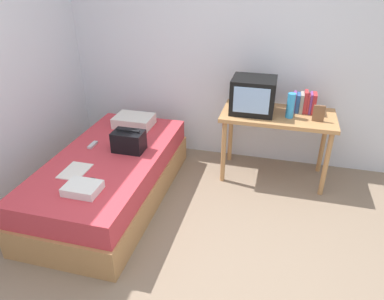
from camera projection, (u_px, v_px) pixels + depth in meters
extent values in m
plane|color=#84705B|center=(192.00, 269.00, 2.81)|extent=(8.00, 8.00, 0.00)
cube|color=silver|center=(238.00, 48.00, 3.90)|extent=(5.20, 0.10, 2.60)
cube|color=#B27F4C|center=(112.00, 186.00, 3.58)|extent=(1.00, 2.00, 0.29)
cube|color=#C63842|center=(109.00, 165.00, 3.46)|extent=(0.97, 1.94, 0.22)
cube|color=#B27F4C|center=(278.00, 115.00, 3.68)|extent=(1.16, 0.60, 0.04)
cylinder|color=#B27F4C|center=(223.00, 152.00, 3.77)|extent=(0.05, 0.05, 0.71)
cylinder|color=#B27F4C|center=(326.00, 164.00, 3.54)|extent=(0.05, 0.05, 0.71)
cylinder|color=#B27F4C|center=(230.00, 133.00, 4.18)|extent=(0.05, 0.05, 0.71)
cylinder|color=#B27F4C|center=(323.00, 143.00, 3.95)|extent=(0.05, 0.05, 0.71)
cube|color=black|center=(253.00, 95.00, 3.64)|extent=(0.44, 0.38, 0.36)
cube|color=#8CB2E0|center=(251.00, 101.00, 3.47)|extent=(0.35, 0.01, 0.26)
cylinder|color=#3399DB|center=(291.00, 106.00, 3.53)|extent=(0.08, 0.08, 0.25)
cube|color=#7A3D89|center=(294.00, 102.00, 3.69)|extent=(0.03, 0.14, 0.20)
cube|color=#2D5699|center=(298.00, 103.00, 3.68)|extent=(0.04, 0.14, 0.19)
cube|color=gray|center=(301.00, 103.00, 3.67)|extent=(0.03, 0.15, 0.20)
cube|color=#B72D33|center=(305.00, 102.00, 3.66)|extent=(0.03, 0.14, 0.23)
cube|color=#B72D33|center=(308.00, 103.00, 3.66)|extent=(0.02, 0.13, 0.20)
cube|color=#7A3D89|center=(310.00, 103.00, 3.65)|extent=(0.02, 0.14, 0.21)
cube|color=#B72D33|center=(314.00, 103.00, 3.64)|extent=(0.04, 0.15, 0.21)
cube|color=brown|center=(319.00, 113.00, 3.46)|extent=(0.11, 0.02, 0.16)
cube|color=silver|center=(134.00, 121.00, 3.99)|extent=(0.42, 0.31, 0.12)
cube|color=black|center=(129.00, 141.00, 3.44)|extent=(0.30, 0.20, 0.20)
cylinder|color=black|center=(128.00, 130.00, 3.39)|extent=(0.24, 0.02, 0.02)
cube|color=white|center=(75.00, 171.00, 3.14)|extent=(0.21, 0.29, 0.01)
cube|color=black|center=(89.00, 184.00, 2.95)|extent=(0.04, 0.16, 0.02)
cube|color=#B7B7BC|center=(93.00, 145.00, 3.57)|extent=(0.04, 0.14, 0.02)
cube|color=white|center=(83.00, 188.00, 2.85)|extent=(0.28, 0.22, 0.07)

